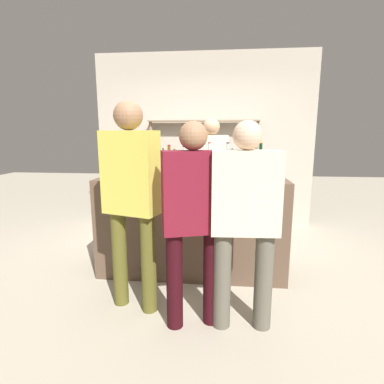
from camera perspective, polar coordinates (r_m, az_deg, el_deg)
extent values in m
plane|color=#B2A893|center=(3.50, 0.00, -14.50)|extent=(16.00, 16.00, 0.00)
cube|color=brown|center=(3.31, 0.00, -6.26)|extent=(1.98, 0.68, 1.05)
cube|color=#B2A899|center=(5.09, 2.26, 9.77)|extent=(3.58, 0.12, 2.80)
cylinder|color=#897056|center=(5.09, -7.69, 3.61)|extent=(0.05, 0.05, 1.73)
cylinder|color=#897056|center=(4.97, 12.07, 3.30)|extent=(0.05, 0.05, 1.73)
cube|color=#897056|center=(4.92, 2.15, 13.41)|extent=(1.78, 0.18, 0.02)
cube|color=#897056|center=(4.95, 2.09, 4.50)|extent=(1.78, 0.18, 0.02)
cylinder|color=black|center=(5.02, -5.49, 5.80)|extent=(0.07, 0.07, 0.20)
cone|color=black|center=(5.01, -5.51, 7.10)|extent=(0.07, 0.07, 0.03)
cylinder|color=black|center=(5.01, -5.52, 7.78)|extent=(0.03, 0.03, 0.09)
cylinder|color=gold|center=(5.01, -5.53, 8.36)|extent=(0.03, 0.03, 0.01)
cylinder|color=black|center=(4.99, -3.35, 5.74)|extent=(0.07, 0.07, 0.19)
cone|color=black|center=(4.98, -3.36, 7.00)|extent=(0.07, 0.07, 0.03)
cylinder|color=black|center=(4.98, -3.37, 7.67)|extent=(0.03, 0.03, 0.08)
cylinder|color=gold|center=(4.97, -3.38, 8.22)|extent=(0.03, 0.03, 0.01)
cylinder|color=silver|center=(4.96, -1.19, 5.82)|extent=(0.07, 0.07, 0.20)
cone|color=silver|center=(4.95, -1.19, 7.19)|extent=(0.07, 0.07, 0.03)
cylinder|color=silver|center=(4.95, -1.19, 7.89)|extent=(0.03, 0.03, 0.09)
cylinder|color=maroon|center=(4.95, -1.20, 8.47)|extent=(0.03, 0.03, 0.01)
cylinder|color=#0F1956|center=(4.94, 1.00, 5.93)|extent=(0.08, 0.08, 0.23)
cone|color=#0F1956|center=(4.93, 1.00, 7.45)|extent=(0.08, 0.08, 0.04)
cylinder|color=#0F1956|center=(4.93, 1.01, 8.22)|extent=(0.03, 0.03, 0.10)
cylinder|color=#232328|center=(4.92, 1.01, 8.86)|extent=(0.03, 0.03, 0.01)
cylinder|color=black|center=(4.93, 3.20, 5.68)|extent=(0.08, 0.08, 0.19)
cone|color=black|center=(4.92, 3.21, 6.97)|extent=(0.08, 0.08, 0.03)
cylinder|color=black|center=(4.92, 3.22, 7.74)|extent=(0.03, 0.03, 0.10)
cylinder|color=#232328|center=(4.91, 3.23, 8.39)|extent=(0.03, 0.03, 0.01)
cylinder|color=#0F1956|center=(4.92, 5.41, 5.90)|extent=(0.07, 0.07, 0.23)
cone|color=#0F1956|center=(4.91, 5.43, 7.43)|extent=(0.07, 0.07, 0.03)
cylinder|color=#0F1956|center=(4.91, 5.45, 8.08)|extent=(0.03, 0.03, 0.08)
cylinder|color=black|center=(4.91, 5.46, 8.61)|extent=(0.03, 0.03, 0.01)
cylinder|color=silver|center=(4.93, 7.61, 5.58)|extent=(0.08, 0.08, 0.18)
cone|color=silver|center=(4.92, 7.64, 6.85)|extent=(0.08, 0.08, 0.03)
cylinder|color=silver|center=(4.91, 7.66, 7.56)|extent=(0.03, 0.03, 0.09)
cylinder|color=black|center=(4.91, 7.67, 8.14)|extent=(0.03, 0.03, 0.01)
cylinder|color=black|center=(4.94, 9.81, 5.57)|extent=(0.07, 0.07, 0.19)
cone|color=black|center=(4.93, 9.85, 6.86)|extent=(0.07, 0.07, 0.03)
cylinder|color=black|center=(4.92, 9.88, 7.58)|extent=(0.03, 0.03, 0.09)
cylinder|color=gold|center=(4.92, 9.90, 8.18)|extent=(0.03, 0.03, 0.01)
cylinder|color=silver|center=(3.06, -1.45, 4.45)|extent=(0.09, 0.09, 0.22)
cone|color=silver|center=(3.05, -1.46, 6.84)|extent=(0.09, 0.09, 0.04)
cylinder|color=silver|center=(3.04, -1.47, 7.88)|extent=(0.03, 0.03, 0.07)
cylinder|color=black|center=(3.04, -1.47, 8.68)|extent=(0.03, 0.03, 0.01)
cylinder|color=brown|center=(3.28, -12.29, 4.64)|extent=(0.07, 0.07, 0.22)
cone|color=brown|center=(3.27, -12.38, 6.81)|extent=(0.07, 0.07, 0.03)
cylinder|color=brown|center=(3.26, -12.42, 7.79)|extent=(0.03, 0.03, 0.08)
cylinder|color=maroon|center=(3.26, -12.46, 8.61)|extent=(0.03, 0.03, 0.01)
cylinder|color=black|center=(3.40, 12.81, 4.89)|extent=(0.09, 0.09, 0.22)
cone|color=black|center=(3.39, 12.91, 7.11)|extent=(0.09, 0.09, 0.04)
cylinder|color=black|center=(3.38, 12.96, 8.26)|extent=(0.03, 0.03, 0.10)
cylinder|color=gold|center=(3.38, 13.00, 9.17)|extent=(0.04, 0.04, 0.01)
cylinder|color=silver|center=(3.29, 3.29, 4.98)|extent=(0.07, 0.07, 0.23)
cone|color=silver|center=(3.28, 3.32, 7.24)|extent=(0.07, 0.07, 0.03)
cylinder|color=silver|center=(3.27, 3.33, 8.38)|extent=(0.03, 0.03, 0.10)
cylinder|color=maroon|center=(3.27, 3.34, 9.33)|extent=(0.03, 0.03, 0.01)
cylinder|color=silver|center=(3.01, 6.75, 4.48)|extent=(0.07, 0.07, 0.24)
cone|color=silver|center=(3.00, 6.81, 7.04)|extent=(0.07, 0.07, 0.03)
cylinder|color=silver|center=(2.99, 6.84, 8.25)|extent=(0.03, 0.03, 0.09)
cylinder|color=#232328|center=(2.99, 6.86, 9.27)|extent=(0.03, 0.03, 0.01)
cylinder|color=brown|center=(3.20, -4.34, 4.62)|extent=(0.08, 0.08, 0.21)
cone|color=brown|center=(3.19, -4.37, 6.79)|extent=(0.08, 0.08, 0.04)
cylinder|color=brown|center=(3.18, -4.39, 7.94)|extent=(0.03, 0.03, 0.09)
cylinder|color=maroon|center=(3.18, -4.40, 8.86)|extent=(0.03, 0.03, 0.01)
cylinder|color=silver|center=(3.02, 11.49, 2.12)|extent=(0.06, 0.06, 0.00)
cylinder|color=silver|center=(3.01, 11.52, 2.97)|extent=(0.01, 0.01, 0.09)
cone|color=silver|center=(3.00, 11.58, 4.57)|extent=(0.09, 0.09, 0.08)
cylinder|color=#846647|center=(3.04, 1.82, 4.36)|extent=(0.23, 0.23, 0.21)
cylinder|color=#846647|center=(3.03, 1.83, 6.41)|extent=(0.24, 0.24, 0.01)
cylinder|color=silver|center=(3.01, 15.81, 3.23)|extent=(0.12, 0.12, 0.14)
sphere|color=tan|center=(2.99, 16.40, 2.82)|extent=(0.02, 0.02, 0.02)
sphere|color=tan|center=(3.01, 15.75, 2.62)|extent=(0.02, 0.02, 0.02)
sphere|color=tan|center=(3.00, 16.19, 3.08)|extent=(0.02, 0.02, 0.02)
sphere|color=tan|center=(3.05, 15.53, 2.41)|extent=(0.02, 0.02, 0.02)
sphere|color=tan|center=(3.03, 15.86, 3.13)|extent=(0.02, 0.02, 0.02)
sphere|color=tan|center=(2.98, 16.60, 2.62)|extent=(0.02, 0.02, 0.02)
sphere|color=tan|center=(3.02, 15.59, 2.98)|extent=(0.02, 0.02, 0.02)
sphere|color=tan|center=(3.03, 15.82, 3.08)|extent=(0.02, 0.02, 0.02)
cylinder|color=black|center=(2.47, 3.68, -15.92)|extent=(0.13, 0.13, 0.77)
cylinder|color=black|center=(2.43, -3.33, -16.50)|extent=(0.13, 0.13, 0.77)
cube|color=maroon|center=(2.22, 0.23, -0.06)|extent=(0.50, 0.32, 0.61)
sphere|color=#936B4C|center=(2.18, 0.23, 10.65)|extent=(0.21, 0.21, 0.21)
cylinder|color=brown|center=(2.62, -8.26, -13.40)|extent=(0.13, 0.13, 0.86)
cylinder|color=brown|center=(2.78, -13.60, -12.19)|extent=(0.13, 0.13, 0.86)
cube|color=#D1C64C|center=(2.49, -11.66, 3.59)|extent=(0.50, 0.33, 0.68)
sphere|color=#936B4C|center=(2.48, -12.07, 14.07)|extent=(0.23, 0.23, 0.23)
cylinder|color=#575347|center=(4.27, 1.61, -3.82)|extent=(0.13, 0.13, 0.83)
cylinder|color=#575347|center=(4.29, 5.45, -3.79)|extent=(0.13, 0.13, 0.83)
cube|color=beige|center=(4.15, 3.66, 6.21)|extent=(0.47, 0.25, 0.66)
sphere|color=tan|center=(4.14, 3.73, 12.33)|extent=(0.23, 0.23, 0.23)
cylinder|color=#575347|center=(2.47, 13.42, -16.18)|extent=(0.14, 0.14, 0.78)
cylinder|color=#575347|center=(2.44, 5.71, -16.35)|extent=(0.14, 0.14, 0.78)
cube|color=beige|center=(2.22, 10.17, -0.12)|extent=(0.51, 0.24, 0.62)
sphere|color=#DBB293|center=(2.18, 10.54, 10.58)|extent=(0.21, 0.21, 0.21)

